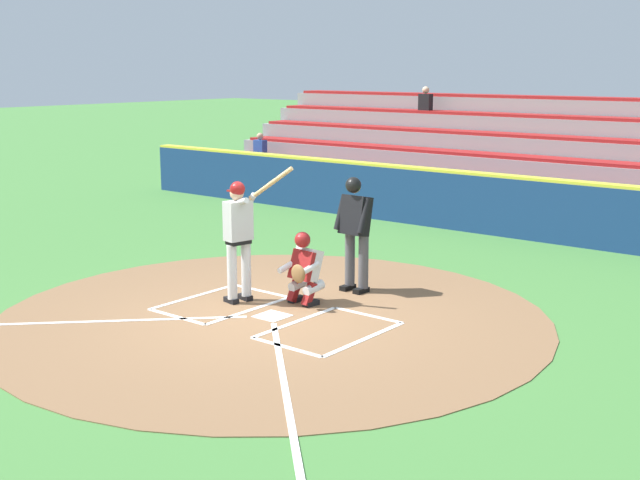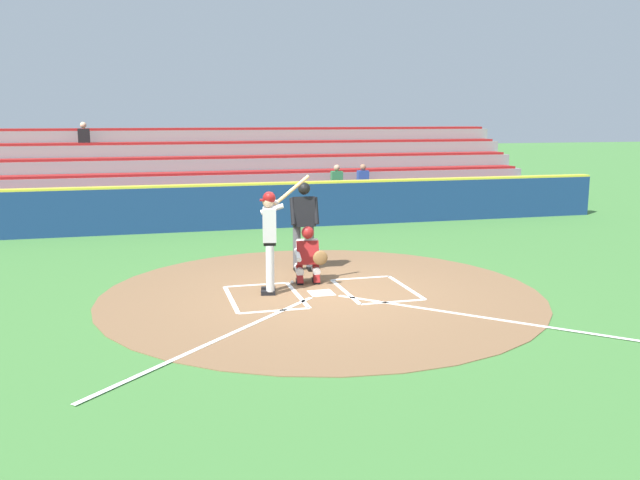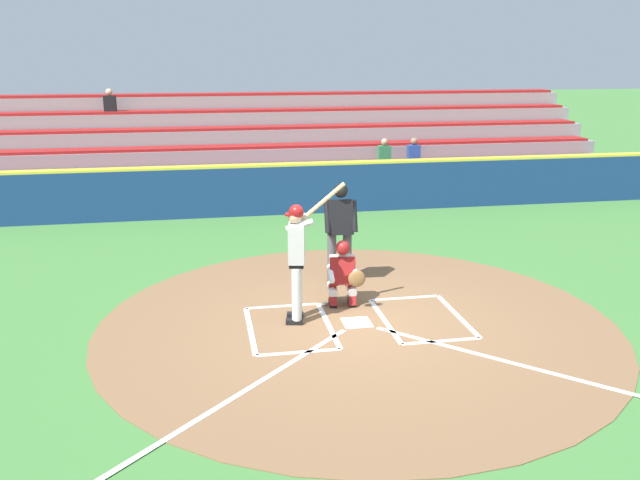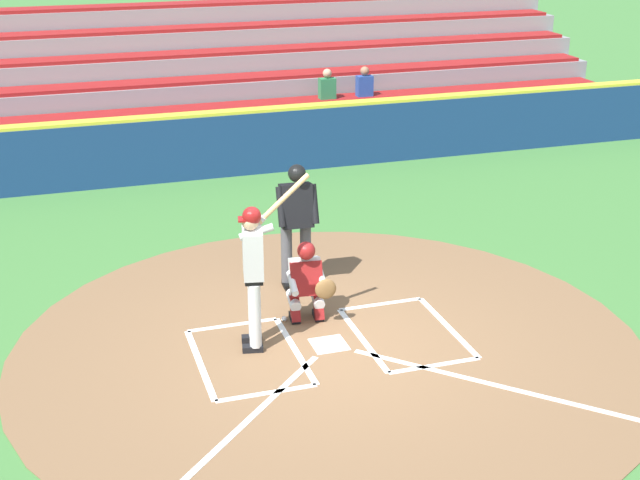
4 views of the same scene
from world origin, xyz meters
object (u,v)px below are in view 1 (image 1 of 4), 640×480
Objects in this scene: baseball at (291,298)px; batter at (239,232)px; catcher at (304,267)px; plate_umpire at (355,226)px.

batter is at bearing 47.17° from baseball.
batter is at bearing 31.98° from catcher.
plate_umpire reaches higher than catcher.
catcher is 1.18m from plate_umpire.
plate_umpire is 1.53m from baseball.
baseball is (0.48, 1.02, -1.04)m from plate_umpire.
batter is 1.31m from baseball.
catcher is (-0.83, -0.52, -0.51)m from batter.
batter is 1.14× the size of plate_umpire.
batter reaches higher than catcher.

